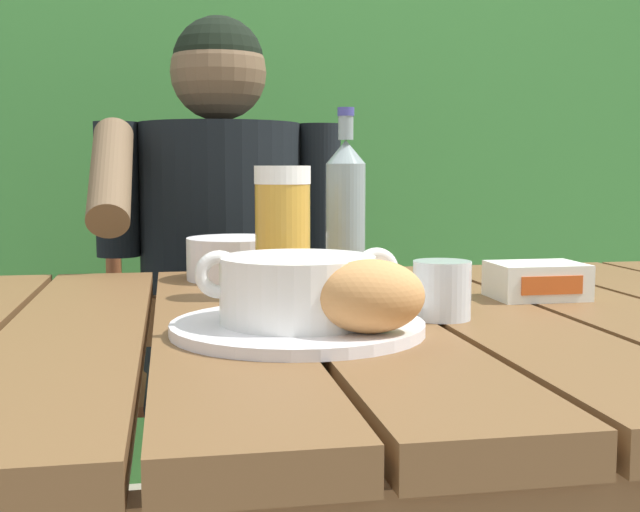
% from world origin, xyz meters
% --- Properties ---
extents(dining_table, '(1.43, 0.90, 0.74)m').
position_xyz_m(dining_table, '(0.00, 0.00, 0.65)').
color(dining_table, brown).
rests_on(dining_table, ground_plane).
extents(hedge_backdrop, '(3.19, 0.88, 2.58)m').
position_xyz_m(hedge_backdrop, '(-0.24, 1.77, 1.11)').
color(hedge_backdrop, '#3D8238').
rests_on(hedge_backdrop, ground_plane).
extents(chair_near_diner, '(0.50, 0.42, 0.98)m').
position_xyz_m(chair_near_diner, '(-0.11, 0.88, 0.48)').
color(chair_near_diner, brown).
rests_on(chair_near_diner, ground_plane).
extents(person_eating, '(0.48, 0.47, 1.21)m').
position_xyz_m(person_eating, '(-0.12, 0.69, 0.71)').
color(person_eating, black).
rests_on(person_eating, ground_plane).
extents(serving_plate, '(0.27, 0.27, 0.01)m').
position_xyz_m(serving_plate, '(-0.08, -0.09, 0.74)').
color(serving_plate, white).
rests_on(serving_plate, dining_table).
extents(soup_bowl, '(0.21, 0.16, 0.08)m').
position_xyz_m(soup_bowl, '(-0.08, -0.09, 0.79)').
color(soup_bowl, white).
rests_on(soup_bowl, serving_plate).
extents(bread_roll, '(0.11, 0.09, 0.07)m').
position_xyz_m(bread_roll, '(-0.02, -0.16, 0.79)').
color(bread_roll, tan).
rests_on(bread_roll, serving_plate).
extents(beer_glass, '(0.07, 0.07, 0.18)m').
position_xyz_m(beer_glass, '(-0.07, 0.15, 0.83)').
color(beer_glass, gold).
rests_on(beer_glass, dining_table).
extents(beer_bottle, '(0.06, 0.06, 0.26)m').
position_xyz_m(beer_bottle, '(0.03, 0.21, 0.85)').
color(beer_bottle, gray).
rests_on(beer_bottle, dining_table).
extents(water_glass_small, '(0.07, 0.07, 0.07)m').
position_xyz_m(water_glass_small, '(0.09, -0.04, 0.77)').
color(water_glass_small, silver).
rests_on(water_glass_small, dining_table).
extents(butter_tub, '(0.12, 0.09, 0.05)m').
position_xyz_m(butter_tub, '(0.26, 0.08, 0.76)').
color(butter_tub, white).
rests_on(butter_tub, dining_table).
extents(table_knife, '(0.16, 0.07, 0.01)m').
position_xyz_m(table_knife, '(0.04, 0.01, 0.74)').
color(table_knife, silver).
rests_on(table_knife, dining_table).
extents(diner_bowl, '(0.15, 0.15, 0.06)m').
position_xyz_m(diner_bowl, '(-0.11, 0.34, 0.77)').
color(diner_bowl, white).
rests_on(diner_bowl, dining_table).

